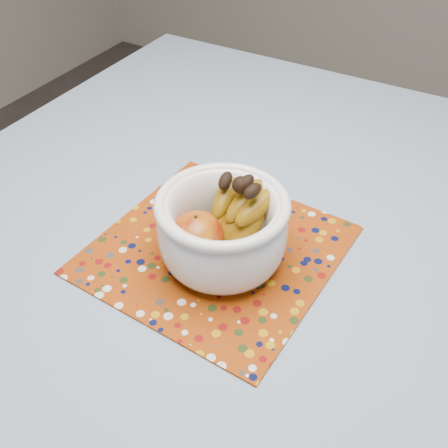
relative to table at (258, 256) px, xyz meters
name	(u,v)px	position (x,y,z in m)	size (l,w,h in m)	color
table	(258,256)	(0.00, 0.00, 0.00)	(1.20, 1.20, 0.75)	brown
tablecloth	(260,225)	(0.00, 0.00, 0.08)	(1.32, 1.32, 0.01)	slate
placemat	(216,250)	(-0.03, -0.10, 0.09)	(0.38, 0.38, 0.00)	#843007
fruit_bowl	(226,224)	(-0.01, -0.11, 0.16)	(0.21, 0.22, 0.15)	white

